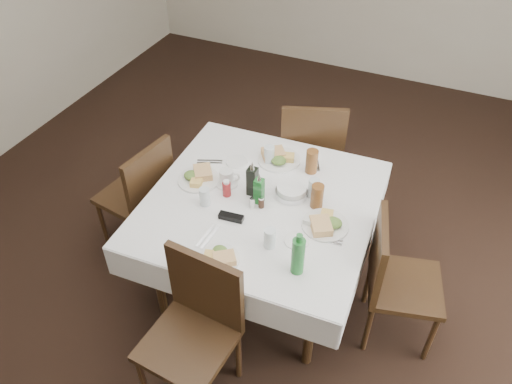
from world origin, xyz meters
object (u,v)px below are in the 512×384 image
water_s (270,238)px  coffee_mug (227,178)px  water_n (269,155)px  oil_cruet_green (259,190)px  green_bottle (298,255)px  ketchup_bottle (227,188)px  chair_west (142,191)px  water_e (314,188)px  dining_table (261,210)px  bread_basket (291,191)px  oil_cruet_dark (252,180)px  chair_north (311,148)px  chair_south (196,322)px  water_w (205,197)px  chair_east (392,275)px

water_s → coffee_mug: (-0.47, 0.40, -0.01)m
water_n → oil_cruet_green: 0.41m
green_bottle → ketchup_bottle: bearing=147.3°
chair_west → water_n: bearing=26.9°
water_e → oil_cruet_green: oil_cruet_green is taller
dining_table → bread_basket: 0.23m
ketchup_bottle → coffee_mug: ketchup_bottle is taller
oil_cruet_dark → water_e: bearing=20.4°
coffee_mug → green_bottle: 0.85m
oil_cruet_green → oil_cruet_dark: bearing=140.9°
chair_north → water_n: bearing=-105.0°
water_n → chair_north: bearing=75.0°
chair_north → chair_south: bearing=-91.8°
chair_south → coffee_mug: 0.97m
water_s → coffee_mug: size_ratio=0.79×
chair_west → oil_cruet_dark: (0.84, 0.07, 0.33)m
water_e → ketchup_bottle: size_ratio=1.12×
chair_west → coffee_mug: chair_west is taller
dining_table → green_bottle: (0.41, -0.44, 0.20)m
chair_south → bread_basket: chair_south is taller
chair_north → water_w: chair_north is taller
ketchup_bottle → green_bottle: green_bottle is taller
chair_east → green_bottle: (-0.48, -0.39, 0.36)m
oil_cruet_green → bread_basket: bearing=41.2°
chair_west → oil_cruet_green: bearing=0.8°
bread_basket → coffee_mug: size_ratio=1.30×
chair_east → ketchup_bottle: bearing=179.2°
chair_west → bread_basket: bearing=8.3°
oil_cruet_dark → dining_table: bearing=-30.2°
coffee_mug → ketchup_bottle: bearing=-64.6°
water_w → bread_basket: 0.55m
coffee_mug → oil_cruet_dark: bearing=-5.8°
bread_basket → ketchup_bottle: ketchup_bottle is taller
water_w → chair_west: bearing=166.9°
water_s → oil_cruet_dark: size_ratio=0.50×
oil_cruet_dark → coffee_mug: (-0.19, 0.02, -0.06)m
dining_table → coffee_mug: coffee_mug is taller
chair_south → water_e: bearing=73.3°
chair_west → coffee_mug: (0.65, 0.09, 0.27)m
chair_north → water_e: bearing=-70.9°
water_s → water_w: size_ratio=1.04×
chair_south → ketchup_bottle: bearing=104.2°
water_n → oil_cruet_dark: oil_cruet_dark is taller
chair_north → chair_west: chair_north is taller
chair_west → bread_basket: 1.11m
oil_cruet_dark → coffee_mug: bearing=174.2°
chair_east → water_s: (-0.69, -0.28, 0.30)m
water_w → green_bottle: (0.72, -0.27, 0.06)m
chair_east → oil_cruet_dark: (-0.97, 0.10, 0.34)m
water_w → chair_east: bearing=5.5°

